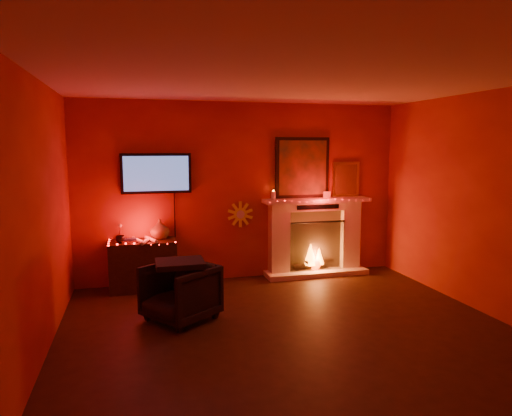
{
  "coord_description": "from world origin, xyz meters",
  "views": [
    {
      "loc": [
        -1.6,
        -4.29,
        2.03
      ],
      "look_at": [
        -0.01,
        1.7,
        1.2
      ],
      "focal_mm": 32.0,
      "sensor_mm": 36.0,
      "label": 1
    }
  ],
  "objects_px": {
    "armchair": "(180,292)",
    "console_table": "(144,262)",
    "fireplace": "(314,229)",
    "sunburst_clock": "(240,214)",
    "tv": "(156,174)"
  },
  "relations": [
    {
      "from": "fireplace",
      "to": "console_table",
      "type": "height_order",
      "value": "fireplace"
    },
    {
      "from": "sunburst_clock",
      "to": "armchair",
      "type": "relative_size",
      "value": 0.54
    },
    {
      "from": "sunburst_clock",
      "to": "armchair",
      "type": "height_order",
      "value": "sunburst_clock"
    },
    {
      "from": "sunburst_clock",
      "to": "fireplace",
      "type": "bearing_deg",
      "value": -4.37
    },
    {
      "from": "console_table",
      "to": "armchair",
      "type": "relative_size",
      "value": 1.35
    },
    {
      "from": "console_table",
      "to": "sunburst_clock",
      "type": "bearing_deg",
      "value": 8.4
    },
    {
      "from": "console_table",
      "to": "armchair",
      "type": "height_order",
      "value": "console_table"
    },
    {
      "from": "armchair",
      "to": "sunburst_clock",
      "type": "bearing_deg",
      "value": 109.21
    },
    {
      "from": "tv",
      "to": "sunburst_clock",
      "type": "distance_m",
      "value": 1.41
    },
    {
      "from": "tv",
      "to": "armchair",
      "type": "height_order",
      "value": "tv"
    },
    {
      "from": "tv",
      "to": "sunburst_clock",
      "type": "bearing_deg",
      "value": 1.24
    },
    {
      "from": "fireplace",
      "to": "tv",
      "type": "xyz_separation_m",
      "value": [
        -2.44,
        0.06,
        0.92
      ]
    },
    {
      "from": "tv",
      "to": "console_table",
      "type": "distance_m",
      "value": 1.28
    },
    {
      "from": "fireplace",
      "to": "armchair",
      "type": "height_order",
      "value": "fireplace"
    },
    {
      "from": "armchair",
      "to": "console_table",
      "type": "bearing_deg",
      "value": 160.48
    }
  ]
}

